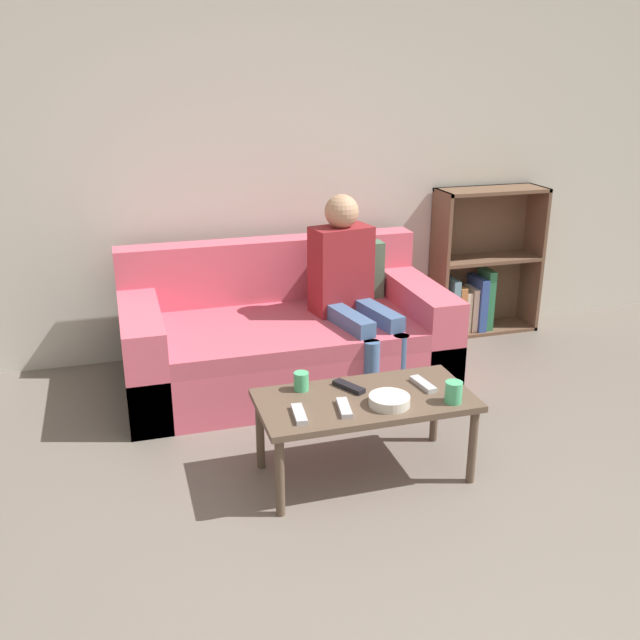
{
  "coord_description": "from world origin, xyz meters",
  "views": [
    {
      "loc": [
        -1.03,
        -1.64,
        1.83
      ],
      "look_at": [
        -0.05,
        1.65,
        0.59
      ],
      "focal_mm": 40.0,
      "sensor_mm": 36.0,
      "label": 1
    }
  ],
  "objects_px": {
    "tv_remote_0": "(423,384)",
    "tv_remote_3": "(299,414)",
    "coffee_table": "(365,406)",
    "person_adult": "(349,279)",
    "tv_remote_1": "(349,387)",
    "tv_remote_2": "(344,408)",
    "cup_far": "(454,392)",
    "bookshelf": "(477,275)",
    "couch": "(285,338)",
    "cup_near": "(301,381)",
    "snack_bowl": "(389,401)"
  },
  "relations": [
    {
      "from": "person_adult",
      "to": "tv_remote_0",
      "type": "height_order",
      "value": "person_adult"
    },
    {
      "from": "bookshelf",
      "to": "coffee_table",
      "type": "distance_m",
      "value": 2.14
    },
    {
      "from": "tv_remote_1",
      "to": "bookshelf",
      "type": "bearing_deg",
      "value": 17.4
    },
    {
      "from": "cup_far",
      "to": "tv_remote_1",
      "type": "relative_size",
      "value": 0.57
    },
    {
      "from": "bookshelf",
      "to": "tv_remote_0",
      "type": "bearing_deg",
      "value": -125.63
    },
    {
      "from": "coffee_table",
      "to": "tv_remote_2",
      "type": "distance_m",
      "value": 0.17
    },
    {
      "from": "person_adult",
      "to": "cup_far",
      "type": "relative_size",
      "value": 11.3
    },
    {
      "from": "tv_remote_0",
      "to": "tv_remote_1",
      "type": "bearing_deg",
      "value": 160.52
    },
    {
      "from": "tv_remote_2",
      "to": "tv_remote_3",
      "type": "distance_m",
      "value": 0.2
    },
    {
      "from": "tv_remote_3",
      "to": "cup_far",
      "type": "bearing_deg",
      "value": 0.49
    },
    {
      "from": "cup_near",
      "to": "tv_remote_0",
      "type": "distance_m",
      "value": 0.57
    },
    {
      "from": "person_adult",
      "to": "snack_bowl",
      "type": "height_order",
      "value": "person_adult"
    },
    {
      "from": "cup_far",
      "to": "snack_bowl",
      "type": "relative_size",
      "value": 0.54
    },
    {
      "from": "cup_far",
      "to": "coffee_table",
      "type": "bearing_deg",
      "value": 156.54
    },
    {
      "from": "cup_near",
      "to": "tv_remote_3",
      "type": "xyz_separation_m",
      "value": [
        -0.08,
        -0.25,
        -0.03
      ]
    },
    {
      "from": "bookshelf",
      "to": "snack_bowl",
      "type": "xyz_separation_m",
      "value": [
        -1.35,
        -1.7,
        0.01
      ]
    },
    {
      "from": "couch",
      "to": "coffee_table",
      "type": "height_order",
      "value": "couch"
    },
    {
      "from": "person_adult",
      "to": "cup_far",
      "type": "distance_m",
      "value": 1.23
    },
    {
      "from": "coffee_table",
      "to": "tv_remote_3",
      "type": "height_order",
      "value": "tv_remote_3"
    },
    {
      "from": "cup_near",
      "to": "tv_remote_2",
      "type": "height_order",
      "value": "cup_near"
    },
    {
      "from": "couch",
      "to": "tv_remote_0",
      "type": "height_order",
      "value": "couch"
    },
    {
      "from": "tv_remote_0",
      "to": "tv_remote_3",
      "type": "xyz_separation_m",
      "value": [
        -0.63,
        -0.13,
        0.0
      ]
    },
    {
      "from": "tv_remote_0",
      "to": "tv_remote_3",
      "type": "relative_size",
      "value": 1.01
    },
    {
      "from": "coffee_table",
      "to": "tv_remote_1",
      "type": "height_order",
      "value": "tv_remote_1"
    },
    {
      "from": "couch",
      "to": "cup_far",
      "type": "distance_m",
      "value": 1.4
    },
    {
      "from": "tv_remote_0",
      "to": "person_adult",
      "type": "bearing_deg",
      "value": 83.73
    },
    {
      "from": "tv_remote_0",
      "to": "cup_far",
      "type": "bearing_deg",
      "value": -80.34
    },
    {
      "from": "cup_far",
      "to": "tv_remote_0",
      "type": "xyz_separation_m",
      "value": [
        -0.06,
        0.19,
        -0.04
      ]
    },
    {
      "from": "bookshelf",
      "to": "tv_remote_2",
      "type": "relative_size",
      "value": 5.82
    },
    {
      "from": "cup_near",
      "to": "snack_bowl",
      "type": "xyz_separation_m",
      "value": [
        0.33,
        -0.26,
        -0.02
      ]
    },
    {
      "from": "tv_remote_0",
      "to": "tv_remote_3",
      "type": "bearing_deg",
      "value": -176.42
    },
    {
      "from": "couch",
      "to": "tv_remote_2",
      "type": "xyz_separation_m",
      "value": [
        -0.04,
        -1.24,
        0.15
      ]
    },
    {
      "from": "cup_near",
      "to": "tv_remote_1",
      "type": "xyz_separation_m",
      "value": [
        0.21,
        -0.05,
        -0.03
      ]
    },
    {
      "from": "couch",
      "to": "bookshelf",
      "type": "bearing_deg",
      "value": 16.44
    },
    {
      "from": "cup_near",
      "to": "coffee_table",
      "type": "bearing_deg",
      "value": -31.73
    },
    {
      "from": "tv_remote_2",
      "to": "cup_far",
      "type": "bearing_deg",
      "value": 1.58
    },
    {
      "from": "tv_remote_1",
      "to": "tv_remote_3",
      "type": "xyz_separation_m",
      "value": [
        -0.29,
        -0.2,
        0.0
      ]
    },
    {
      "from": "couch",
      "to": "snack_bowl",
      "type": "distance_m",
      "value": 1.28
    },
    {
      "from": "coffee_table",
      "to": "person_adult",
      "type": "height_order",
      "value": "person_adult"
    },
    {
      "from": "couch",
      "to": "tv_remote_1",
      "type": "relative_size",
      "value": 10.88
    },
    {
      "from": "coffee_table",
      "to": "person_adult",
      "type": "xyz_separation_m",
      "value": [
        0.27,
        1.06,
        0.27
      ]
    },
    {
      "from": "bookshelf",
      "to": "tv_remote_3",
      "type": "relative_size",
      "value": 5.87
    },
    {
      "from": "bookshelf",
      "to": "tv_remote_3",
      "type": "height_order",
      "value": "bookshelf"
    },
    {
      "from": "bookshelf",
      "to": "tv_remote_3",
      "type": "bearing_deg",
      "value": -136.09
    },
    {
      "from": "person_adult",
      "to": "tv_remote_1",
      "type": "distance_m",
      "value": 1.03
    },
    {
      "from": "tv_remote_1",
      "to": "tv_remote_2",
      "type": "height_order",
      "value": "same"
    },
    {
      "from": "cup_near",
      "to": "cup_far",
      "type": "height_order",
      "value": "cup_far"
    },
    {
      "from": "person_adult",
      "to": "tv_remote_2",
      "type": "height_order",
      "value": "person_adult"
    },
    {
      "from": "bookshelf",
      "to": "tv_remote_0",
      "type": "distance_m",
      "value": 1.92
    },
    {
      "from": "cup_near",
      "to": "tv_remote_1",
      "type": "height_order",
      "value": "cup_near"
    }
  ]
}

